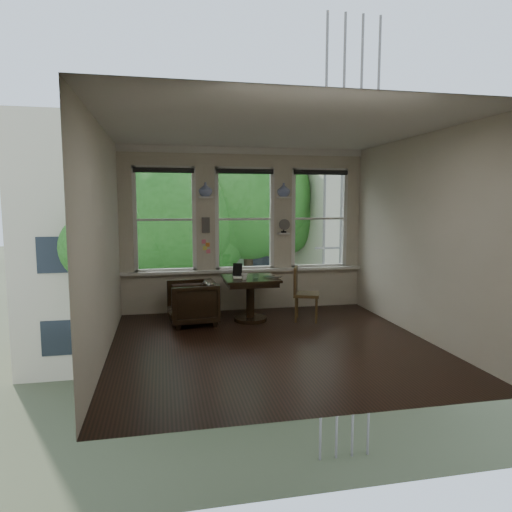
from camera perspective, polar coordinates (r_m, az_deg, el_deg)
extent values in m
plane|color=black|center=(6.60, 2.09, -11.00)|extent=(4.50, 4.50, 0.00)
plane|color=silver|center=(6.37, 2.21, 15.67)|extent=(4.50, 4.50, 0.00)
plane|color=beige|center=(8.51, -1.46, 3.29)|extent=(4.50, 0.00, 4.50)
plane|color=beige|center=(4.17, 9.51, -0.38)|extent=(4.50, 0.00, 4.50)
plane|color=beige|center=(6.18, -18.59, 1.64)|extent=(0.00, 4.50, 4.50)
plane|color=beige|center=(7.18, 19.87, 2.26)|extent=(0.00, 4.50, 4.50)
cube|color=white|center=(8.30, -6.32, 7.31)|extent=(0.26, 0.16, 0.03)
cube|color=white|center=(8.55, 3.47, 7.32)|extent=(0.26, 0.16, 0.03)
cube|color=#59544F|center=(8.33, -6.30, 3.87)|extent=(0.14, 0.06, 0.28)
imported|color=white|center=(8.30, -6.34, 8.27)|extent=(0.24, 0.24, 0.25)
imported|color=white|center=(8.56, 3.48, 8.25)|extent=(0.24, 0.24, 0.25)
imported|color=black|center=(7.65, -7.96, -5.81)|extent=(0.85, 0.83, 0.72)
cube|color=maroon|center=(7.63, -7.97, -5.14)|extent=(0.45, 0.45, 0.06)
imported|color=black|center=(7.60, 1.95, -2.72)|extent=(0.38, 0.34, 0.03)
imported|color=white|center=(7.49, -1.46, -2.58)|extent=(0.13, 0.13, 0.10)
imported|color=white|center=(7.51, -0.04, -2.58)|extent=(0.12, 0.12, 0.09)
cube|color=black|center=(7.83, -2.33, -1.72)|extent=(0.18, 0.13, 0.22)
cube|color=silver|center=(7.75, -2.07, -2.62)|extent=(0.25, 0.32, 0.00)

